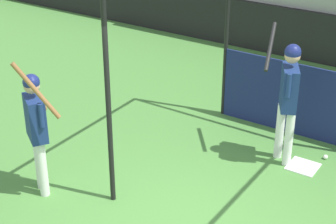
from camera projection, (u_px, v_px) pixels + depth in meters
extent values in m
cube|color=maroon|center=(296.00, 1.00, 12.68)|extent=(0.45, 0.40, 0.10)
cube|color=maroon|center=(320.00, 5.00, 12.41)|extent=(0.45, 0.40, 0.10)
cylinder|color=black|center=(108.00, 100.00, 7.12)|extent=(0.07, 0.07, 3.05)
cylinder|color=black|center=(227.00, 33.00, 9.52)|extent=(0.07, 0.07, 3.05)
cube|color=navy|center=(308.00, 103.00, 9.14)|extent=(3.04, 0.03, 1.25)
cube|color=white|center=(303.00, 167.00, 8.54)|extent=(0.44, 0.44, 0.02)
cylinder|color=white|center=(289.00, 138.00, 8.41)|extent=(0.17, 0.17, 0.91)
cylinder|color=white|center=(280.00, 131.00, 8.62)|extent=(0.17, 0.17, 0.91)
cube|color=navy|center=(289.00, 88.00, 8.17)|extent=(0.42, 0.54, 0.65)
sphere|color=tan|center=(293.00, 56.00, 7.95)|extent=(0.23, 0.23, 0.23)
sphere|color=navy|center=(293.00, 52.00, 7.93)|extent=(0.24, 0.24, 0.24)
cylinder|color=navy|center=(289.00, 86.00, 7.88)|extent=(0.09, 0.09, 0.36)
cylinder|color=navy|center=(286.00, 72.00, 8.34)|extent=(0.09, 0.09, 0.36)
cylinder|color=black|center=(270.00, 46.00, 8.22)|extent=(0.27, 0.73, 0.55)
sphere|color=black|center=(293.00, 65.00, 8.24)|extent=(0.08, 0.08, 0.08)
cylinder|color=white|center=(39.00, 162.00, 7.87)|extent=(0.18, 0.18, 0.86)
cylinder|color=white|center=(42.00, 168.00, 7.71)|extent=(0.18, 0.18, 0.86)
cube|color=navy|center=(35.00, 118.00, 7.46)|extent=(0.49, 0.42, 0.61)
sphere|color=tan|center=(32.00, 86.00, 7.26)|extent=(0.21, 0.21, 0.21)
sphere|color=navy|center=(31.00, 82.00, 7.23)|extent=(0.22, 0.22, 0.22)
cylinder|color=navy|center=(34.00, 102.00, 7.61)|extent=(0.10, 0.10, 0.33)
cylinder|color=navy|center=(41.00, 116.00, 7.23)|extent=(0.10, 0.10, 0.33)
cylinder|color=brown|center=(36.00, 91.00, 6.92)|extent=(0.51, 0.35, 0.77)
sphere|color=brown|center=(44.00, 108.00, 7.31)|extent=(0.08, 0.08, 0.08)
sphere|color=white|center=(326.00, 157.00, 8.74)|extent=(0.07, 0.07, 0.07)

